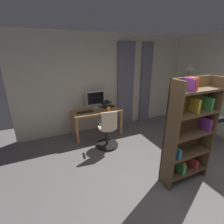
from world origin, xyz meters
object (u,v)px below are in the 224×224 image
object	(u,v)px
computer_monitor	(96,99)
computer_mouse	(114,109)
desk	(97,114)
office_chair	(108,131)
laptop	(107,105)
floor_lamp	(189,74)
computer_keyboard	(85,112)
mug_tea	(108,109)
bookshelf	(188,133)
piano_keyboard	(206,121)

from	to	relation	value
computer_monitor	computer_mouse	world-z (taller)	computer_monitor
desk	office_chair	world-z (taller)	office_chair
laptop	floor_lamp	size ratio (longest dim) A/B	0.22
computer_keyboard	mug_tea	bearing A→B (deg)	166.31
laptop	floor_lamp	xyz separation A→B (m)	(-2.31, 0.68, 0.84)
desk	computer_mouse	world-z (taller)	computer_mouse
mug_tea	bookshelf	bearing A→B (deg)	105.82
office_chair	floor_lamp	size ratio (longest dim) A/B	0.51
computer_keyboard	floor_lamp	distance (m)	3.18
computer_monitor	floor_lamp	xyz separation A→B (m)	(-2.63, 0.72, 0.62)
bookshelf	floor_lamp	bearing A→B (deg)	-135.74
mug_tea	computer_keyboard	bearing A→B (deg)	-13.69
computer_keyboard	computer_mouse	distance (m)	0.78
desk	floor_lamp	xyz separation A→B (m)	(-2.68, 0.54, 1.00)
computer_monitor	laptop	bearing A→B (deg)	171.83
mug_tea	piano_keyboard	world-z (taller)	mug_tea
bookshelf	computer_keyboard	bearing A→B (deg)	-61.92
mug_tea	piano_keyboard	xyz separation A→B (m)	(-1.82, 1.55, -0.07)
desk	computer_keyboard	size ratio (longest dim) A/B	3.14
laptop	mug_tea	xyz separation A→B (m)	(0.10, 0.33, 0.00)
laptop	computer_mouse	size ratio (longest dim) A/B	4.35
desk	floor_lamp	distance (m)	2.91
laptop	floor_lamp	distance (m)	2.54
office_chair	piano_keyboard	xyz separation A→B (m)	(-2.08, 1.00, 0.27)
desk	office_chair	xyz separation A→B (m)	(-0.01, 0.75, -0.18)
desk	computer_keyboard	xyz separation A→B (m)	(0.33, 0.05, 0.12)
office_chair	piano_keyboard	size ratio (longest dim) A/B	0.89
desk	floor_lamp	world-z (taller)	floor_lamp
floor_lamp	computer_keyboard	bearing A→B (deg)	-9.28
laptop	mug_tea	world-z (taller)	laptop
computer_mouse	floor_lamp	xyz separation A→B (m)	(-2.24, 0.35, 0.87)
office_chair	mug_tea	bearing A→B (deg)	72.39
desk	bookshelf	distance (m)	2.48
computer_monitor	piano_keyboard	distance (m)	2.83
laptop	desk	bearing A→B (deg)	-4.61
computer_monitor	computer_keyboard	world-z (taller)	computer_monitor
computer_mouse	bookshelf	size ratio (longest dim) A/B	0.05
computer_monitor	bookshelf	world-z (taller)	bookshelf
computer_keyboard	laptop	xyz separation A→B (m)	(-0.71, -0.19, 0.04)
desk	bookshelf	bearing A→B (deg)	110.68
office_chair	computer_monitor	size ratio (longest dim) A/B	1.91
computer_keyboard	piano_keyboard	bearing A→B (deg)	145.00
desk	computer_keyboard	distance (m)	0.36
desk	computer_mouse	xyz separation A→B (m)	(-0.44, 0.19, 0.13)
mug_tea	piano_keyboard	bearing A→B (deg)	139.56
floor_lamp	piano_keyboard	bearing A→B (deg)	64.02
desk	laptop	size ratio (longest dim) A/B	3.06
laptop	computer_mouse	xyz separation A→B (m)	(-0.06, 0.33, -0.03)
computer_keyboard	bookshelf	bearing A→B (deg)	118.08
computer_mouse	bookshelf	distance (m)	2.16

